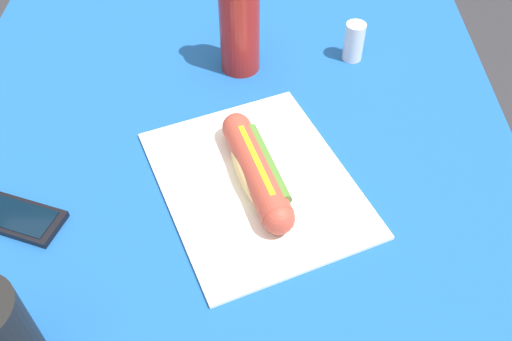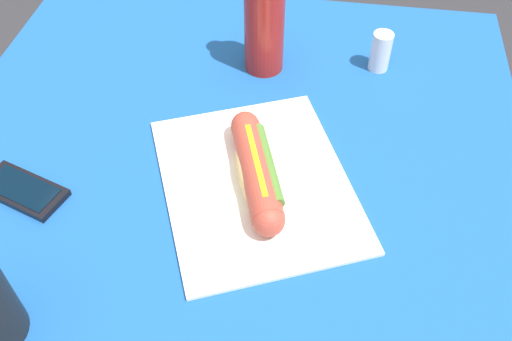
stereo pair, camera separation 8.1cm
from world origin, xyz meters
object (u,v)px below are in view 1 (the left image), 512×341
object	(u,v)px
soda_bottle	(239,22)
cell_phone	(17,218)
hot_dog	(257,170)
salt_shaker	(354,42)

from	to	relation	value
soda_bottle	cell_phone	bearing A→B (deg)	-40.99
hot_dog	soda_bottle	xyz separation A→B (m)	(-0.28, -0.03, 0.06)
hot_dog	salt_shaker	size ratio (longest dim) A/B	3.07
cell_phone	salt_shaker	bearing A→B (deg)	126.53
salt_shaker	soda_bottle	bearing A→B (deg)	-82.54
cell_phone	salt_shaker	size ratio (longest dim) A/B	1.96
soda_bottle	salt_shaker	distance (m)	0.21
cell_phone	soda_bottle	size ratio (longest dim) A/B	0.65
hot_dog	soda_bottle	bearing A→B (deg)	-173.99
hot_dog	soda_bottle	world-z (taller)	soda_bottle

